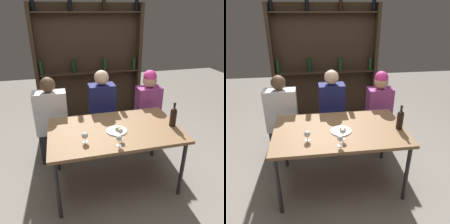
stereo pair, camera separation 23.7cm
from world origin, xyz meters
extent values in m
plane|color=gray|center=(0.00, 0.00, 0.00)|extent=(10.00, 10.00, 0.00)
cube|color=olive|center=(0.00, 0.00, 0.74)|extent=(1.48, 0.90, 0.04)
cylinder|color=#2D2D30|center=(-0.68, -0.39, 0.36)|extent=(0.04, 0.04, 0.72)
cylinder|color=#2D2D30|center=(0.68, -0.39, 0.36)|extent=(0.04, 0.04, 0.72)
cylinder|color=#2D2D30|center=(-0.68, 0.39, 0.36)|extent=(0.04, 0.04, 0.72)
cylinder|color=#2D2D30|center=(0.68, 0.39, 0.36)|extent=(0.04, 0.04, 0.72)
cube|color=#38281C|center=(0.00, 1.93, 1.05)|extent=(1.86, 0.02, 2.11)
cube|color=#38281C|center=(-0.93, 1.83, 1.05)|extent=(0.06, 0.18, 2.11)
cube|color=#38281C|center=(0.93, 1.83, 1.05)|extent=(0.06, 0.18, 2.11)
cube|color=#38281C|center=(0.00, 1.83, 0.95)|extent=(1.78, 0.18, 0.02)
cylinder|color=#19381E|center=(-0.85, 1.82, 1.08)|extent=(0.07, 0.07, 0.24)
cylinder|color=black|center=(-0.29, 1.83, 1.08)|extent=(0.07, 0.07, 0.23)
cylinder|color=#19381E|center=(0.28, 1.82, 1.08)|extent=(0.07, 0.07, 0.23)
cylinder|color=#19381E|center=(0.85, 1.83, 1.07)|extent=(0.07, 0.07, 0.22)
cube|color=#38281C|center=(0.00, 1.83, 1.96)|extent=(1.78, 0.18, 0.02)
cylinder|color=black|center=(-0.85, 1.83, 2.08)|extent=(0.07, 0.07, 0.23)
cylinder|color=black|center=(-0.28, 1.83, 2.08)|extent=(0.07, 0.07, 0.24)
cylinder|color=black|center=(0.28, 1.83, 2.09)|extent=(0.07, 0.07, 0.26)
cylinder|color=black|center=(0.85, 1.83, 2.07)|extent=(0.07, 0.07, 0.22)
cylinder|color=black|center=(0.67, -0.08, 0.85)|extent=(0.07, 0.07, 0.18)
sphere|color=black|center=(0.67, -0.08, 0.94)|extent=(0.07, 0.07, 0.07)
cylinder|color=black|center=(0.67, -0.08, 0.99)|extent=(0.03, 0.03, 0.09)
cylinder|color=black|center=(0.67, -0.08, 1.04)|extent=(0.03, 0.03, 0.01)
cylinder|color=silver|center=(-0.04, -0.34, 0.76)|extent=(0.06, 0.06, 0.00)
cylinder|color=silver|center=(-0.04, -0.34, 0.80)|extent=(0.01, 0.01, 0.07)
sphere|color=silver|center=(-0.04, -0.34, 0.85)|extent=(0.06, 0.06, 0.06)
cylinder|color=silver|center=(-0.36, -0.20, 0.76)|extent=(0.06, 0.06, 0.00)
cylinder|color=silver|center=(-0.36, -0.20, 0.79)|extent=(0.01, 0.01, 0.06)
sphere|color=silver|center=(-0.36, -0.20, 0.84)|extent=(0.07, 0.07, 0.07)
cylinder|color=silver|center=(0.00, -0.22, 0.76)|extent=(0.06, 0.06, 0.00)
cylinder|color=silver|center=(0.00, -0.22, 0.80)|extent=(0.01, 0.01, 0.08)
sphere|color=silver|center=(0.00, -0.22, 0.86)|extent=(0.06, 0.06, 0.06)
cylinder|color=silver|center=(0.01, -0.06, 0.77)|extent=(0.23, 0.23, 0.01)
sphere|color=gold|center=(0.01, -0.06, 0.78)|extent=(0.03, 0.03, 0.03)
sphere|color=#B74C3D|center=(0.04, -0.07, 0.79)|extent=(0.05, 0.05, 0.05)
sphere|color=#99B256|center=(0.01, -0.06, 0.79)|extent=(0.05, 0.05, 0.05)
cube|color=#26262B|center=(-0.71, 0.65, 0.23)|extent=(0.38, 0.22, 0.45)
cube|color=white|center=(-0.71, 0.65, 0.74)|extent=(0.42, 0.22, 0.59)
sphere|color=brown|center=(-0.71, 0.65, 1.13)|extent=(0.19, 0.19, 0.19)
cube|color=#26262B|center=(-0.02, 0.65, 0.23)|extent=(0.31, 0.22, 0.45)
cube|color=navy|center=(-0.02, 0.65, 0.77)|extent=(0.35, 0.22, 0.63)
sphere|color=beige|center=(-0.02, 0.65, 1.18)|extent=(0.19, 0.19, 0.19)
cube|color=#26262B|center=(0.67, 0.65, 0.23)|extent=(0.31, 0.22, 0.45)
cube|color=#9E3F8C|center=(0.67, 0.65, 0.72)|extent=(0.35, 0.22, 0.54)
sphere|color=tan|center=(0.67, 0.65, 1.09)|extent=(0.20, 0.20, 0.20)
sphere|color=#EA3893|center=(0.67, 0.65, 1.14)|extent=(0.19, 0.19, 0.19)
camera|label=1|loc=(-0.54, -2.09, 1.98)|focal=35.00mm
camera|label=2|loc=(-0.31, -2.14, 1.98)|focal=35.00mm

